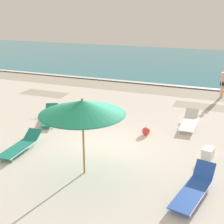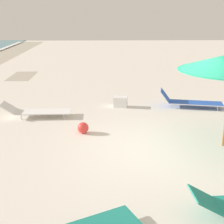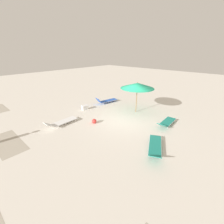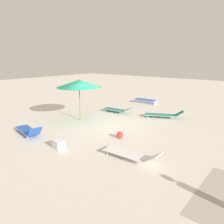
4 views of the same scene
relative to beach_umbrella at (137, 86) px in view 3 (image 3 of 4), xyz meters
name	(u,v)px [view 3 (image 3 of 4)]	position (x,y,z in m)	size (l,w,h in m)	color
ground_plane	(125,119)	(-0.13, 1.57, -2.25)	(60.00, 60.00, 0.16)	silver
beach_umbrella	(137,86)	(0.00, 0.00, 0.00)	(2.59, 2.59, 2.45)	#9E7547
sun_lounger_under_umbrella	(167,122)	(-2.85, 0.58, -1.96)	(0.71, 2.11, 0.47)	#1E8475
sun_lounger_beside_umbrella	(106,101)	(3.36, -0.01, -1.95)	(1.03, 2.28, 0.62)	blue
sun_lounger_near_water_left	(155,147)	(-3.59, 3.64, -1.96)	(1.56, 2.36, 0.50)	#1E8475
sun_lounger_near_water_right	(62,122)	(2.43, 5.30, -1.96)	(0.67, 2.23, 0.49)	white
beach_ball	(94,121)	(0.95, 3.68, -2.01)	(0.32, 0.32, 0.32)	red
cooler_box	(85,107)	(3.50, 2.48, -1.98)	(0.44, 0.56, 0.37)	white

